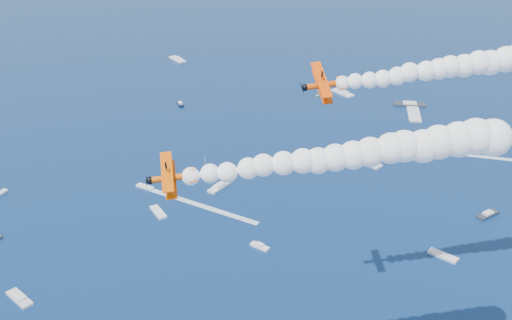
% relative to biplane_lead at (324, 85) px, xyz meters
% --- Properties ---
extents(biplane_lead, '(11.94, 12.81, 9.04)m').
position_rel_biplane_lead_xyz_m(biplane_lead, '(0.00, 0.00, 0.00)').
color(biplane_lead, '#FF4905').
extents(biplane_trail, '(10.44, 11.40, 7.49)m').
position_rel_biplane_lead_xyz_m(biplane_trail, '(-12.28, -33.89, -3.95)').
color(biplane_trail, '#EA5604').
extents(smoke_trail_lead, '(52.04, 47.53, 9.43)m').
position_rel_biplane_lead_xyz_m(smoke_trail_lead, '(21.30, 13.28, 1.87)').
color(smoke_trail_lead, white).
extents(smoke_trail_trail, '(51.94, 45.29, 9.43)m').
position_rel_biplane_lead_xyz_m(smoke_trail_trail, '(9.66, -21.69, -2.08)').
color(smoke_trail_trail, white).
extents(spectator_boats, '(227.06, 195.62, 0.70)m').
position_rel_biplane_lead_xyz_m(spectator_boats, '(-16.07, 80.32, -59.40)').
color(spectator_boats, black).
rests_on(spectator_boats, ground).
extents(boat_wakes, '(111.83, 72.18, 0.04)m').
position_rel_biplane_lead_xyz_m(boat_wakes, '(-10.26, 76.22, -59.72)').
color(boat_wakes, white).
rests_on(boat_wakes, ground).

